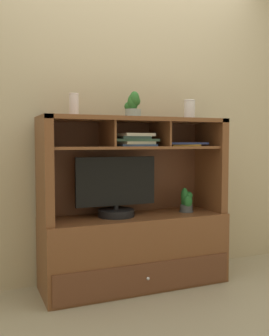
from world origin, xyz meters
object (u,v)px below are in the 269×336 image
at_px(tv_monitor, 116,192).
at_px(accent_vase, 74,105).
at_px(magazine_stack_left, 134,140).
at_px(potted_orchid, 186,201).
at_px(magazine_stack_centre, 182,144).
at_px(potted_succulent, 133,106).
at_px(media_console, 134,232).
at_px(ceramic_vase, 190,109).

distance_m(tv_monitor, accent_vase, 0.71).
bearing_deg(magazine_stack_left, potted_orchid, -5.17).
relative_size(magazine_stack_centre, potted_succulent, 1.78).
bearing_deg(magazine_stack_left, tv_monitor, -178.01).
height_order(media_console, accent_vase, accent_vase).
bearing_deg(media_console, potted_orchid, -4.07).
height_order(tv_monitor, potted_orchid, tv_monitor).
height_order(magazine_stack_centre, accent_vase, accent_vase).
height_order(potted_orchid, potted_succulent, potted_succulent).
relative_size(magazine_stack_left, potted_succulent, 1.82).
distance_m(magazine_stack_left, potted_succulent, 0.25).
bearing_deg(potted_succulent, ceramic_vase, -6.68).
bearing_deg(tv_monitor, magazine_stack_left, 1.99).
xyz_separation_m(ceramic_vase, accent_vase, (-0.91, 0.04, 0.01)).
height_order(potted_orchid, magazine_stack_left, magazine_stack_left).
xyz_separation_m(tv_monitor, potted_orchid, (0.58, -0.03, -0.10)).
bearing_deg(magazine_stack_left, ceramic_vase, -5.35).
height_order(potted_orchid, magazine_stack_centre, magazine_stack_centre).
bearing_deg(ceramic_vase, accent_vase, 177.29).
xyz_separation_m(tv_monitor, potted_succulent, (0.14, 0.02, 0.64)).
relative_size(media_console, accent_vase, 8.68).
bearing_deg(ceramic_vase, media_console, 175.70).
bearing_deg(magazine_stack_left, potted_succulent, 92.07).
xyz_separation_m(tv_monitor, magazine_stack_left, (0.14, 0.01, 0.39)).
xyz_separation_m(media_console, magazine_stack_centre, (0.41, -0.00, 0.67)).
bearing_deg(accent_vase, magazine_stack_centre, -0.82).
distance_m(potted_succulent, accent_vase, 0.46).
distance_m(media_console, potted_succulent, 0.95).
bearing_deg(ceramic_vase, tv_monitor, 176.42).
bearing_deg(media_console, accent_vase, 178.88).
xyz_separation_m(magazine_stack_centre, ceramic_vase, (0.05, -0.03, 0.27)).
relative_size(media_console, magazine_stack_centre, 4.01).
height_order(tv_monitor, ceramic_vase, ceramic_vase).
height_order(media_console, potted_orchid, media_console).
bearing_deg(media_console, magazine_stack_centre, -0.49).
relative_size(media_console, ceramic_vase, 9.40).
bearing_deg(potted_succulent, tv_monitor, -173.76).
bearing_deg(potted_orchid, accent_vase, 177.44).
xyz_separation_m(magazine_stack_centre, accent_vase, (-0.87, 0.01, 0.28)).
bearing_deg(ceramic_vase, magazine_stack_centre, 146.18).
height_order(tv_monitor, accent_vase, accent_vase).
bearing_deg(potted_succulent, magazine_stack_centre, -3.16).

